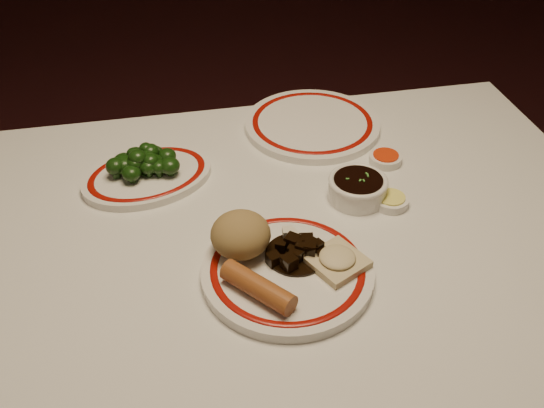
% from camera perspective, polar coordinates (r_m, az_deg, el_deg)
% --- Properties ---
extents(dining_table, '(1.20, 0.90, 0.75)m').
position_cam_1_polar(dining_table, '(1.08, 1.45, -6.68)').
color(dining_table, white).
rests_on(dining_table, ground).
extents(main_plate, '(0.35, 0.35, 0.02)m').
position_cam_1_polar(main_plate, '(0.95, 1.46, -6.32)').
color(main_plate, white).
rests_on(main_plate, dining_table).
extents(rice_mound, '(0.10, 0.10, 0.07)m').
position_cam_1_polar(rice_mound, '(0.95, -2.97, -2.89)').
color(rice_mound, olive).
rests_on(rice_mound, main_plate).
extents(spring_roll, '(0.10, 0.11, 0.03)m').
position_cam_1_polar(spring_roll, '(0.89, -1.33, -7.82)').
color(spring_roll, '#9B5626').
rests_on(spring_roll, main_plate).
extents(fried_wonton, '(0.11, 0.11, 0.02)m').
position_cam_1_polar(fried_wonton, '(0.94, 6.15, -5.25)').
color(fried_wonton, beige).
rests_on(fried_wonton, main_plate).
extents(stirfry_heap, '(0.10, 0.10, 0.03)m').
position_cam_1_polar(stirfry_heap, '(0.95, 2.38, -4.34)').
color(stirfry_heap, black).
rests_on(stirfry_heap, main_plate).
extents(broccoli_plate, '(0.29, 0.27, 0.02)m').
position_cam_1_polar(broccoli_plate, '(1.17, -11.63, 2.62)').
color(broccoli_plate, white).
rests_on(broccoli_plate, dining_table).
extents(broccoli_pile, '(0.13, 0.09, 0.05)m').
position_cam_1_polar(broccoli_pile, '(1.15, -12.27, 3.86)').
color(broccoli_pile, '#23471C').
rests_on(broccoli_pile, broccoli_plate).
extents(soy_bowl, '(0.11, 0.11, 0.04)m').
position_cam_1_polar(soy_bowl, '(1.10, 8.04, 1.41)').
color(soy_bowl, white).
rests_on(soy_bowl, dining_table).
extents(sweet_sour_dish, '(0.06, 0.06, 0.02)m').
position_cam_1_polar(sweet_sour_dish, '(1.21, 10.63, 4.23)').
color(sweet_sour_dish, white).
rests_on(sweet_sour_dish, dining_table).
extents(mustard_dish, '(0.06, 0.06, 0.02)m').
position_cam_1_polar(mustard_dish, '(1.10, 11.11, 0.31)').
color(mustard_dish, white).
rests_on(mustard_dish, dining_table).
extents(far_plate, '(0.38, 0.38, 0.02)m').
position_cam_1_polar(far_plate, '(1.30, 3.80, 7.51)').
color(far_plate, white).
rests_on(far_plate, dining_table).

